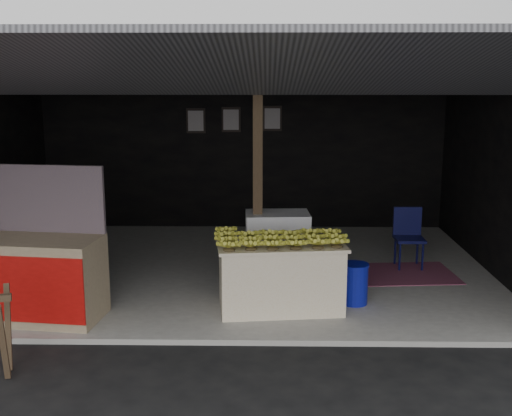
{
  "coord_description": "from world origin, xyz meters",
  "views": [
    {
      "loc": [
        0.42,
        -6.04,
        2.68
      ],
      "look_at": [
        0.28,
        1.54,
        1.1
      ],
      "focal_mm": 45.0,
      "sensor_mm": 36.0,
      "label": 1
    }
  ],
  "objects_px": {
    "water_barrel": "(355,285)",
    "neighbor_stall": "(27,274)",
    "white_crate": "(277,247)",
    "banana_table": "(280,275)",
    "plastic_chair": "(408,232)"
  },
  "relations": [
    {
      "from": "water_barrel",
      "to": "neighbor_stall",
      "type": "bearing_deg",
      "value": -172.13
    },
    {
      "from": "white_crate",
      "to": "water_barrel",
      "type": "relative_size",
      "value": 1.99
    },
    {
      "from": "banana_table",
      "to": "neighbor_stall",
      "type": "relative_size",
      "value": 0.9
    },
    {
      "from": "plastic_chair",
      "to": "neighbor_stall",
      "type": "bearing_deg",
      "value": -156.61
    },
    {
      "from": "white_crate",
      "to": "neighbor_stall",
      "type": "height_order",
      "value": "neighbor_stall"
    },
    {
      "from": "white_crate",
      "to": "neighbor_stall",
      "type": "distance_m",
      "value": 3.06
    },
    {
      "from": "plastic_chair",
      "to": "water_barrel",
      "type": "bearing_deg",
      "value": -122.13
    },
    {
      "from": "white_crate",
      "to": "plastic_chair",
      "type": "height_order",
      "value": "white_crate"
    },
    {
      "from": "neighbor_stall",
      "to": "banana_table",
      "type": "bearing_deg",
      "value": 14.34
    },
    {
      "from": "white_crate",
      "to": "plastic_chair",
      "type": "distance_m",
      "value": 1.93
    },
    {
      "from": "banana_table",
      "to": "plastic_chair",
      "type": "xyz_separation_m",
      "value": [
        1.8,
        1.65,
        0.09
      ]
    },
    {
      "from": "plastic_chair",
      "to": "banana_table",
      "type": "bearing_deg",
      "value": -137.98
    },
    {
      "from": "neighbor_stall",
      "to": "plastic_chair",
      "type": "bearing_deg",
      "value": 30.61
    },
    {
      "from": "banana_table",
      "to": "neighbor_stall",
      "type": "xyz_separation_m",
      "value": [
        -2.76,
        -0.36,
        0.11
      ]
    },
    {
      "from": "banana_table",
      "to": "plastic_chair",
      "type": "distance_m",
      "value": 2.45
    }
  ]
}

